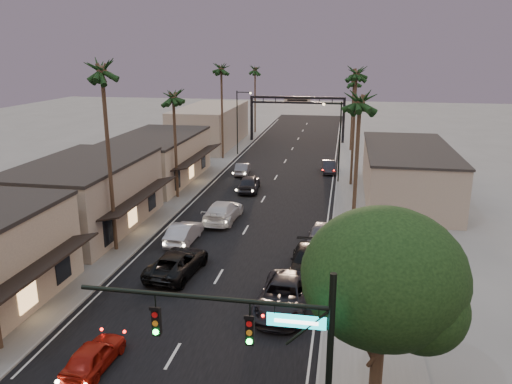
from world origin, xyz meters
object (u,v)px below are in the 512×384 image
at_px(palm_rb, 357,70).
at_px(curbside_near, 283,296).
at_px(corner_tree, 385,283).
at_px(palm_ld, 221,66).
at_px(palm_lb, 101,65).
at_px(traffic_signal, 271,345).
at_px(streetlight_right, 337,135).
at_px(palm_rc, 354,78).
at_px(palm_ra, 360,96).
at_px(oncoming_silver, 184,233).
at_px(streetlight_left, 239,117).
at_px(arch, 297,108).
at_px(palm_far, 255,68).
at_px(palm_lc, 173,92).
at_px(curbside_black, 307,260).
at_px(oncoming_red, 94,355).
at_px(oncoming_pickup, 177,262).

height_order(palm_rb, curbside_near, palm_rb).
relative_size(corner_tree, palm_ld, 0.62).
bearing_deg(palm_lb, traffic_signal, -51.56).
xyz_separation_m(streetlight_right, palm_rc, (1.68, 19.00, 5.14)).
height_order(palm_ra, oncoming_silver, palm_ra).
bearing_deg(streetlight_left, traffic_signal, -76.86).
xyz_separation_m(palm_rb, palm_rc, (0.00, 20.00, -1.95)).
relative_size(arch, palm_far, 1.15).
height_order(corner_tree, palm_rb, palm_rb).
height_order(streetlight_left, palm_lc, palm_lc).
bearing_deg(palm_ld, streetlight_left, 60.75).
xyz_separation_m(palm_rb, curbside_black, (-2.98, -23.05, -11.66)).
bearing_deg(oncoming_red, palm_lc, -76.10).
distance_m(arch, streetlight_left, 13.85).
distance_m(streetlight_left, palm_far, 20.96).
xyz_separation_m(palm_lb, palm_ra, (17.20, 2.00, -1.94)).
bearing_deg(palm_lb, palm_ra, 6.63).
bearing_deg(palm_lc, oncoming_silver, -68.85).
relative_size(streetlight_right, palm_lb, 0.59).
bearing_deg(streetlight_right, streetlight_left, 136.79).
height_order(palm_rb, curbside_black, palm_rb).
height_order(oncoming_red, oncoming_silver, oncoming_silver).
bearing_deg(oncoming_red, oncoming_silver, -83.98).
relative_size(palm_rb, curbside_black, 2.73).
bearing_deg(corner_tree, palm_far, 104.14).
xyz_separation_m(corner_tree, arch, (-9.48, 62.55, -0.45)).
bearing_deg(streetlight_right, arch, 105.47).
bearing_deg(palm_ra, palm_lb, -173.37).
relative_size(palm_rc, palm_far, 0.92).
xyz_separation_m(traffic_signal, oncoming_pickup, (-8.47, 14.97, -4.28)).
xyz_separation_m(streetlight_left, palm_ra, (15.52, -34.00, 6.11)).
distance_m(palm_lc, palm_far, 42.01).
relative_size(traffic_signal, oncoming_red, 2.16).
height_order(streetlight_right, palm_ra, palm_ra).
bearing_deg(palm_rc, curbside_black, -93.96).
bearing_deg(oncoming_red, palm_rb, -105.52).
distance_m(arch, palm_lb, 49.39).
bearing_deg(palm_ra, curbside_near, -114.34).
xyz_separation_m(corner_tree, palm_rb, (-0.88, 36.55, 6.44)).
bearing_deg(palm_lb, palm_ld, 90.00).
distance_m(traffic_signal, palm_lb, 24.44).
bearing_deg(curbside_black, arch, 95.69).
xyz_separation_m(arch, oncoming_silver, (-4.14, -45.53, -4.74)).
relative_size(palm_ld, oncoming_pickup, 2.45).
bearing_deg(curbside_near, palm_ld, 112.62).
bearing_deg(arch, streetlight_left, -119.97).
bearing_deg(palm_far, palm_lb, -90.31).
height_order(palm_ld, palm_rb, same).
relative_size(arch, palm_rb, 1.07).
relative_size(corner_tree, streetlight_left, 0.98).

